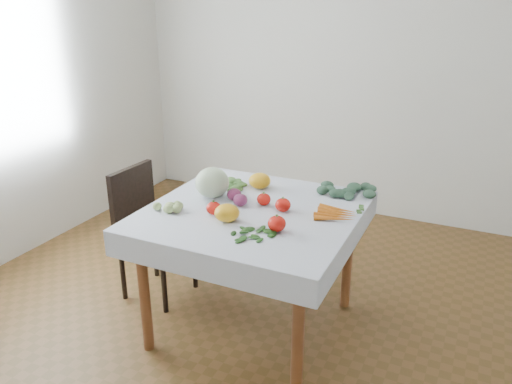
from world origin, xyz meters
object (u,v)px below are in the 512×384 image
(chair, at_px, (146,223))
(heirloom_back, at_px, (260,181))
(table, at_px, (253,226))
(cabbage, at_px, (212,183))
(carrot_bunch, at_px, (336,214))

(chair, height_order, heirloom_back, chair)
(table, bearing_deg, cabbage, 166.25)
(carrot_bunch, bearing_deg, chair, -178.58)
(chair, relative_size, heirloom_back, 6.36)
(table, height_order, cabbage, cabbage)
(heirloom_back, relative_size, carrot_bunch, 0.64)
(chair, bearing_deg, carrot_bunch, 1.42)
(carrot_bunch, bearing_deg, heirloom_back, 157.96)
(table, xyz_separation_m, chair, (-0.79, 0.07, -0.16))
(chair, xyz_separation_m, heirloom_back, (0.69, 0.25, 0.31))
(cabbage, bearing_deg, carrot_bunch, 2.16)
(heirloom_back, bearing_deg, chair, -159.82)
(cabbage, xyz_separation_m, carrot_bunch, (0.74, 0.03, -0.07))
(cabbage, bearing_deg, chair, -179.69)
(table, height_order, chair, chair)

